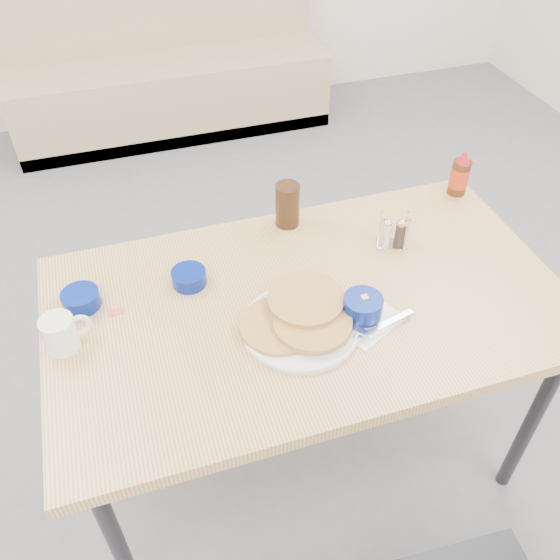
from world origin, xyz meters
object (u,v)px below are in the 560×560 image
object	(u,v)px
booth_bench	(168,71)
amber_tumbler	(287,205)
butter_bowl	(189,277)
coffee_mug	(61,333)
syrup_bottle	(460,175)
creamer_bowl	(81,299)
condiment_caddy	(393,235)
dining_table	(308,315)
grits_setting	(363,310)
pancake_plate	(300,320)

from	to	relation	value
booth_bench	amber_tumbler	xyz separation A→B (m)	(0.05, -2.19, 0.48)
butter_bowl	amber_tumbler	bearing A→B (deg)	27.15
booth_bench	butter_bowl	size ratio (longest dim) A/B	19.65
booth_bench	coffee_mug	bearing A→B (deg)	-104.26
amber_tumbler	syrup_bottle	xyz separation A→B (m)	(0.59, -0.01, -0.00)
creamer_bowl	condiment_caddy	bearing A→B (deg)	-1.21
dining_table	grits_setting	world-z (taller)	grits_setting
creamer_bowl	grits_setting	bearing A→B (deg)	-21.26
amber_tumbler	syrup_bottle	bearing A→B (deg)	-1.14
pancake_plate	grits_setting	bearing A→B (deg)	-6.98
butter_bowl	condiment_caddy	distance (m)	0.61
dining_table	creamer_bowl	distance (m)	0.61
syrup_bottle	amber_tumbler	bearing A→B (deg)	178.86
coffee_mug	condiment_caddy	bearing A→B (deg)	6.87
grits_setting	creamer_bowl	bearing A→B (deg)	158.74
dining_table	coffee_mug	distance (m)	0.65
grits_setting	creamer_bowl	size ratio (longest dim) A/B	2.43
coffee_mug	butter_bowl	distance (m)	0.37
dining_table	grits_setting	distance (m)	0.18
coffee_mug	grits_setting	size ratio (longest dim) A/B	0.50
butter_bowl	syrup_bottle	world-z (taller)	syrup_bottle
booth_bench	grits_setting	distance (m)	2.68
booth_bench	amber_tumbler	bearing A→B (deg)	-88.67
dining_table	condiment_caddy	distance (m)	0.36
grits_setting	butter_bowl	distance (m)	0.49
condiment_caddy	syrup_bottle	xyz separation A→B (m)	(0.32, 0.18, 0.03)
pancake_plate	coffee_mug	world-z (taller)	coffee_mug
creamer_bowl	condiment_caddy	xyz separation A→B (m)	(0.90, -0.02, 0.02)
condiment_caddy	dining_table	bearing A→B (deg)	-136.48
coffee_mug	grits_setting	world-z (taller)	coffee_mug
coffee_mug	creamer_bowl	bearing A→B (deg)	69.38
booth_bench	butter_bowl	bearing A→B (deg)	-97.09
booth_bench	condiment_caddy	bearing A→B (deg)	-82.45
booth_bench	condiment_caddy	size ratio (longest dim) A/B	17.68
pancake_plate	butter_bowl	distance (m)	0.35
syrup_bottle	dining_table	bearing A→B (deg)	-152.84
dining_table	condiment_caddy	bearing A→B (deg)	24.74
pancake_plate	syrup_bottle	world-z (taller)	syrup_bottle
butter_bowl	coffee_mug	bearing A→B (deg)	-158.88
grits_setting	syrup_bottle	distance (m)	0.69
coffee_mug	syrup_bottle	size ratio (longest dim) A/B	0.76
dining_table	butter_bowl	world-z (taller)	butter_bowl
pancake_plate	creamer_bowl	xyz separation A→B (m)	(-0.53, 0.25, 0.00)
creamer_bowl	booth_bench	bearing A→B (deg)	76.12
dining_table	booth_bench	bearing A→B (deg)	90.00
dining_table	butter_bowl	distance (m)	0.35
creamer_bowl	syrup_bottle	world-z (taller)	syrup_bottle
dining_table	syrup_bottle	xyz separation A→B (m)	(0.64, 0.33, 0.13)
condiment_caddy	grits_setting	bearing A→B (deg)	-110.62
grits_setting	coffee_mug	bearing A→B (deg)	169.61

